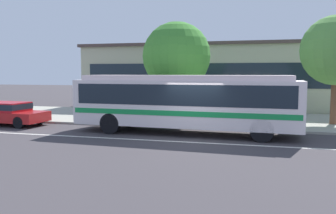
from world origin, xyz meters
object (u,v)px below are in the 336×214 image
transit_bus (185,100)px  sedan_behind_bus (7,112)px  pedestrian_waiting_near_sign (275,107)px  pedestrian_standing_by_tree (132,104)px  street_tree_mid_block (336,51)px  street_tree_near_stop (177,56)px  pedestrian_walking_along_curb (245,106)px  bus_stop_sign (279,99)px

transit_bus → sedan_behind_bus: size_ratio=2.41×
pedestrian_waiting_near_sign → pedestrian_standing_by_tree: pedestrian_standing_by_tree is taller
pedestrian_standing_by_tree → street_tree_mid_block: street_tree_mid_block is taller
pedestrian_waiting_near_sign → street_tree_near_stop: size_ratio=0.28×
pedestrian_waiting_near_sign → pedestrian_standing_by_tree: bearing=179.6°
sedan_behind_bus → pedestrian_waiting_near_sign: size_ratio=2.70×
transit_bus → pedestrian_standing_by_tree: transit_bus is taller
pedestrian_standing_by_tree → street_tree_near_stop: size_ratio=0.29×
pedestrian_standing_by_tree → street_tree_near_stop: 3.91m
pedestrian_walking_along_curb → street_tree_near_stop: bearing=167.9°
transit_bus → pedestrian_waiting_near_sign: transit_bus is taller
sedan_behind_bus → pedestrian_standing_by_tree: bearing=24.3°
pedestrian_waiting_near_sign → pedestrian_walking_along_curb: bearing=171.6°
pedestrian_walking_along_curb → pedestrian_standing_by_tree: pedestrian_standing_by_tree is taller
pedestrian_waiting_near_sign → pedestrian_walking_along_curb: 1.62m
sedan_behind_bus → street_tree_near_stop: bearing=23.9°
pedestrian_waiting_near_sign → street_tree_mid_block: (3.15, 1.32, 3.05)m
transit_bus → bus_stop_sign: bearing=21.0°
pedestrian_standing_by_tree → street_tree_mid_block: bearing=6.4°
bus_stop_sign → street_tree_mid_block: bearing=41.6°
street_tree_near_stop → street_tree_mid_block: street_tree_mid_block is taller
bus_stop_sign → pedestrian_standing_by_tree: bearing=170.2°
transit_bus → bus_stop_sign: (4.37, 1.68, -0.01)m
pedestrian_standing_by_tree → street_tree_near_stop: (2.49, 1.06, 2.82)m
sedan_behind_bus → street_tree_near_stop: 10.24m
pedestrian_walking_along_curb → street_tree_mid_block: 5.75m
pedestrian_standing_by_tree → bus_stop_sign: size_ratio=0.72×
pedestrian_walking_along_curb → bus_stop_sign: bearing=-43.7°
bus_stop_sign → pedestrian_walking_along_curb: bearing=136.3°
transit_bus → pedestrian_standing_by_tree: bearing=141.5°
sedan_behind_bus → bus_stop_sign: size_ratio=1.91×
transit_bus → street_tree_mid_block: (7.42, 4.39, 2.49)m
bus_stop_sign → street_tree_mid_block: street_tree_mid_block is taller
pedestrian_walking_along_curb → street_tree_near_stop: street_tree_near_stop is taller
transit_bus → pedestrian_waiting_near_sign: size_ratio=6.52×
pedestrian_waiting_near_sign → street_tree_mid_block: 4.57m
sedan_behind_bus → pedestrian_waiting_near_sign: bearing=11.0°
pedestrian_walking_along_curb → transit_bus: bearing=-128.9°
sedan_behind_bus → pedestrian_waiting_near_sign: (14.59, 2.83, 0.37)m
street_tree_mid_block → street_tree_near_stop: bearing=-178.7°
sedan_behind_bus → street_tree_near_stop: street_tree_near_stop is taller
sedan_behind_bus → street_tree_near_stop: size_ratio=0.77×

